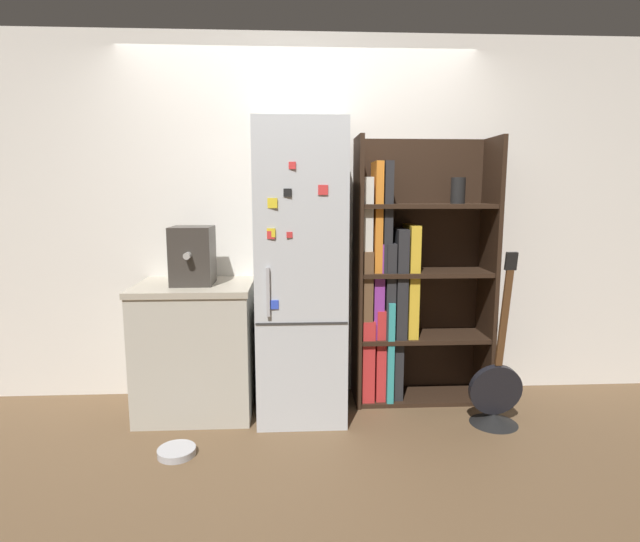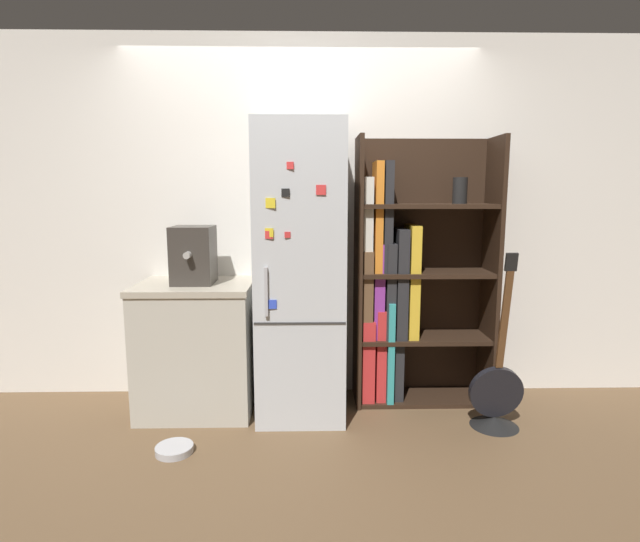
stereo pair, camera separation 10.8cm
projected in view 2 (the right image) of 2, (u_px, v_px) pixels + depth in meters
The scene contains 8 objects.
ground_plane at pixel (301, 416), 3.39m from camera, with size 16.00×16.00×0.00m, color brown.
wall_back at pixel (301, 220), 3.66m from camera, with size 8.00×0.05×2.60m.
refrigerator at pixel (301, 272), 3.35m from camera, with size 0.58×0.70×1.95m.
bookshelf at pixel (403, 288), 3.57m from camera, with size 0.97×0.37×1.88m.
kitchen_counter at pixel (198, 346), 3.45m from camera, with size 0.77×0.63×0.90m.
espresso_machine at pixel (194, 255), 3.34m from camera, with size 0.27×0.34×0.39m.
guitar at pixel (496, 402), 3.21m from camera, with size 0.35×0.31×1.15m.
pet_bowl at pixel (174, 449), 2.91m from camera, with size 0.22×0.22×0.04m.
Camera 2 is at (0.06, -3.20, 1.50)m, focal length 28.00 mm.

